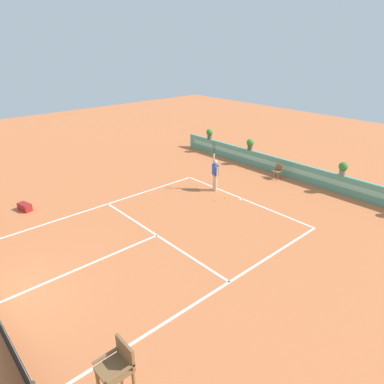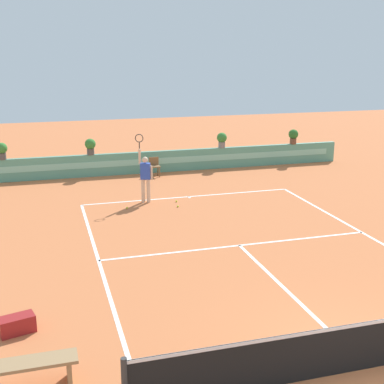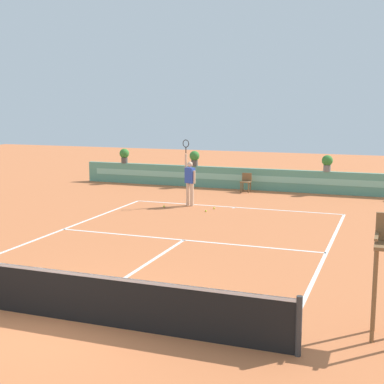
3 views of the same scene
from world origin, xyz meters
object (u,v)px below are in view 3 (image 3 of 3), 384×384
(potted_plant_right, at_px, (327,162))
(tennis_ball_mid_court, at_px, (206,211))
(ball_kid_chair, at_px, (246,181))
(tennis_ball_by_sideline, at_px, (214,208))
(potted_plant_left, at_px, (194,157))
(tennis_player, at_px, (190,179))
(potted_plant_far_left, at_px, (124,155))
(tennis_ball_near_baseline, at_px, (164,206))

(potted_plant_right, bearing_deg, tennis_ball_mid_court, -122.78)
(potted_plant_right, bearing_deg, ball_kid_chair, -168.08)
(tennis_ball_mid_court, relative_size, tennis_ball_by_sideline, 1.00)
(ball_kid_chair, bearing_deg, potted_plant_left, 165.09)
(tennis_player, height_order, potted_plant_left, tennis_player)
(tennis_ball_by_sideline, bearing_deg, ball_kid_chair, 88.53)
(potted_plant_left, bearing_deg, ball_kid_chair, -14.91)
(potted_plant_left, bearing_deg, potted_plant_far_left, 180.00)
(tennis_player, relative_size, tennis_ball_near_baseline, 38.01)
(potted_plant_right, bearing_deg, tennis_ball_by_sideline, -125.16)
(potted_plant_far_left, bearing_deg, tennis_player, -42.15)
(tennis_ball_near_baseline, height_order, potted_plant_far_left, potted_plant_far_left)
(tennis_player, relative_size, potted_plant_left, 3.57)
(tennis_ball_near_baseline, distance_m, tennis_ball_mid_court, 1.84)
(tennis_ball_by_sideline, distance_m, potted_plant_left, 5.89)
(tennis_ball_near_baseline, xyz_separation_m, tennis_ball_by_sideline, (1.93, 0.33, 0.00))
(ball_kid_chair, xyz_separation_m, tennis_ball_mid_court, (-0.23, -5.00, -0.44))
(ball_kid_chair, xyz_separation_m, potted_plant_left, (-2.75, 0.73, 0.93))
(tennis_ball_mid_court, distance_m, potted_plant_far_left, 8.60)
(ball_kid_chair, bearing_deg, potted_plant_right, 11.92)
(ball_kid_chair, height_order, tennis_ball_near_baseline, ball_kid_chair)
(ball_kid_chair, bearing_deg, tennis_player, -106.76)
(ball_kid_chair, height_order, tennis_ball_by_sideline, ball_kid_chair)
(tennis_player, distance_m, potted_plant_left, 5.02)
(potted_plant_left, distance_m, potted_plant_far_left, 3.74)
(tennis_player, xyz_separation_m, potted_plant_left, (-1.53, 4.77, 0.36))
(tennis_ball_mid_court, bearing_deg, potted_plant_right, 57.22)
(tennis_ball_mid_court, relative_size, potted_plant_left, 0.09)
(tennis_player, height_order, tennis_ball_near_baseline, tennis_player)
(tennis_ball_near_baseline, bearing_deg, potted_plant_left, 97.42)
(ball_kid_chair, xyz_separation_m, potted_plant_far_left, (-6.49, 0.73, 0.93))
(tennis_ball_near_baseline, bearing_deg, potted_plant_right, 44.51)
(tennis_player, xyz_separation_m, tennis_ball_by_sideline, (1.10, -0.31, -1.02))
(tennis_ball_mid_court, xyz_separation_m, tennis_ball_by_sideline, (0.11, 0.65, 0.00))
(ball_kid_chair, height_order, tennis_ball_mid_court, ball_kid_chair)
(ball_kid_chair, relative_size, potted_plant_right, 1.17)
(ball_kid_chair, xyz_separation_m, tennis_player, (-1.22, -4.04, 0.57))
(tennis_player, distance_m, tennis_ball_mid_court, 1.72)
(tennis_ball_by_sideline, bearing_deg, tennis_player, 164.28)
(potted_plant_far_left, bearing_deg, tennis_ball_by_sideline, -38.56)
(potted_plant_left, height_order, potted_plant_right, same)
(potted_plant_right, bearing_deg, tennis_ball_near_baseline, -135.49)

